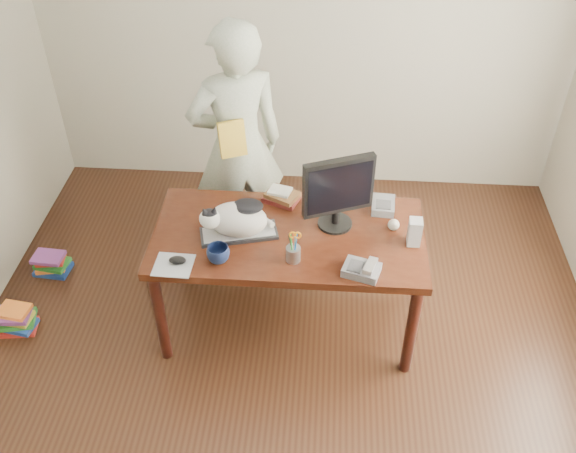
% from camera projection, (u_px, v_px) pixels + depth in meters
% --- Properties ---
extents(room, '(4.50, 4.50, 4.50)m').
position_uv_depth(room, '(279.00, 219.00, 2.92)').
color(room, black).
rests_on(room, ground).
extents(desk, '(1.60, 0.80, 0.75)m').
position_uv_depth(desk, '(290.00, 244.00, 3.92)').
color(desk, black).
rests_on(desk, ground).
extents(keyboard, '(0.48, 0.28, 0.03)m').
position_uv_depth(keyboard, '(239.00, 233.00, 3.75)').
color(keyboard, black).
rests_on(keyboard, desk).
extents(cat, '(0.43, 0.30, 0.25)m').
position_uv_depth(cat, '(236.00, 218.00, 3.68)').
color(cat, silver).
rests_on(cat, keyboard).
extents(monitor, '(0.41, 0.27, 0.48)m').
position_uv_depth(monitor, '(338.00, 190.00, 3.65)').
color(monitor, black).
rests_on(monitor, desk).
extents(pen_cup, '(0.09, 0.08, 0.21)m').
position_uv_depth(pen_cup, '(293.00, 252.00, 3.56)').
color(pen_cup, gray).
rests_on(pen_cup, desk).
extents(mousepad, '(0.22, 0.20, 0.00)m').
position_uv_depth(mousepad, '(173.00, 265.00, 3.56)').
color(mousepad, '#ABB1B7').
rests_on(mousepad, desk).
extents(mouse, '(0.10, 0.07, 0.04)m').
position_uv_depth(mouse, '(177.00, 260.00, 3.56)').
color(mouse, black).
rests_on(mouse, mousepad).
extents(coffee_mug, '(0.18, 0.18, 0.10)m').
position_uv_depth(coffee_mug, '(218.00, 254.00, 3.56)').
color(coffee_mug, '#0D1737').
rests_on(coffee_mug, desk).
extents(phone, '(0.23, 0.19, 0.09)m').
position_uv_depth(phone, '(362.00, 269.00, 3.49)').
color(phone, '#5A5A5E').
rests_on(phone, desk).
extents(speaker, '(0.08, 0.09, 0.17)m').
position_uv_depth(speaker, '(415.00, 232.00, 3.65)').
color(speaker, '#A2A2A5').
rests_on(speaker, desk).
extents(baseball, '(0.07, 0.07, 0.07)m').
position_uv_depth(baseball, '(394.00, 225.00, 3.78)').
color(baseball, '#EEE5CE').
rests_on(baseball, desk).
extents(book_stack, '(0.25, 0.22, 0.08)m').
position_uv_depth(book_stack, '(282.00, 196.00, 3.99)').
color(book_stack, '#501715').
rests_on(book_stack, desk).
extents(calculator, '(0.15, 0.19, 0.06)m').
position_uv_depth(calculator, '(383.00, 205.00, 3.94)').
color(calculator, '#5A5A5E').
rests_on(calculator, desk).
extents(person, '(0.76, 0.64, 1.76)m').
position_uv_depth(person, '(237.00, 147.00, 4.25)').
color(person, silver).
rests_on(person, ground).
extents(held_book, '(0.19, 0.16, 0.23)m').
position_uv_depth(held_book, '(232.00, 139.00, 4.01)').
color(held_book, gold).
rests_on(held_book, person).
extents(book_pile_a, '(0.27, 0.22, 0.18)m').
position_uv_depth(book_pile_a, '(16.00, 320.00, 4.13)').
color(book_pile_a, red).
rests_on(book_pile_a, ground).
extents(book_pile_b, '(0.26, 0.20, 0.15)m').
position_uv_depth(book_pile_b, '(51.00, 263.00, 4.56)').
color(book_pile_b, navy).
rests_on(book_pile_b, ground).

